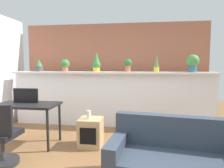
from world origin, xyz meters
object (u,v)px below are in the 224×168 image
object	(u,v)px
tv_monitor	(26,96)
potted_plant_2	(96,63)
potted_plant_0	(39,66)
office_chair	(0,140)
couch	(177,165)
side_cube_shelf	(91,132)
potted_plant_4	(156,64)
potted_plant_5	(193,62)
potted_plant_1	(65,65)
desk	(27,108)
vase_on_shelf	(89,115)
potted_plant_3	(128,64)

from	to	relation	value
tv_monitor	potted_plant_2	bearing A→B (deg)	47.16
potted_plant_0	office_chair	distance (m)	2.32
potted_plant_0	couch	bearing A→B (deg)	-37.88
side_cube_shelf	couch	world-z (taller)	couch
potted_plant_2	potted_plant_4	world-z (taller)	potted_plant_2
potted_plant_5	tv_monitor	size ratio (longest dim) A/B	0.81
potted_plant_1	potted_plant_4	bearing A→B (deg)	1.30
side_cube_shelf	couch	bearing A→B (deg)	-39.06
desk	vase_on_shelf	world-z (taller)	desk
potted_plant_5	vase_on_shelf	size ratio (longest dim) A/B	2.58
tv_monitor	vase_on_shelf	size ratio (longest dim) A/B	3.19
vase_on_shelf	potted_plant_3	bearing A→B (deg)	61.90
desk	tv_monitor	xyz separation A→B (m)	(-0.07, 0.08, 0.22)
potted_plant_1	potted_plant_4	size ratio (longest dim) A/B	0.71
office_chair	potted_plant_5	bearing A→B (deg)	32.94
potted_plant_4	vase_on_shelf	size ratio (longest dim) A/B	2.75
potted_plant_3	couch	size ratio (longest dim) A/B	0.18
potted_plant_0	office_chair	bearing A→B (deg)	-77.07
potted_plant_3	potted_plant_5	world-z (taller)	potted_plant_5
potted_plant_5	office_chair	size ratio (longest dim) A/B	0.42
potted_plant_1	side_cube_shelf	bearing A→B (deg)	-52.21
potted_plant_2	tv_monitor	xyz separation A→B (m)	(-1.08, -1.16, -0.62)
desk	potted_plant_0	bearing A→B (deg)	108.21
potted_plant_3	side_cube_shelf	world-z (taller)	potted_plant_3
potted_plant_4	tv_monitor	distance (m)	2.78
potted_plant_0	potted_plant_2	size ratio (longest dim) A/B	0.64
potted_plant_3	desk	size ratio (longest dim) A/B	0.27
side_cube_shelf	couch	xyz separation A→B (m)	(1.28, -1.04, 0.03)
couch	potted_plant_2	bearing A→B (deg)	122.69
potted_plant_3	potted_plant_2	bearing A→B (deg)	178.00
desk	side_cube_shelf	world-z (taller)	desk
potted_plant_3	tv_monitor	bearing A→B (deg)	-147.90
potted_plant_1	tv_monitor	bearing A→B (deg)	-106.36
potted_plant_4	tv_monitor	bearing A→B (deg)	-154.29
vase_on_shelf	couch	distance (m)	1.68
potted_plant_3	office_chair	bearing A→B (deg)	-130.00
potted_plant_0	tv_monitor	distance (m)	1.32
vase_on_shelf	tv_monitor	bearing A→B (deg)	178.53
potted_plant_0	potted_plant_5	world-z (taller)	potted_plant_5
potted_plant_4	desk	world-z (taller)	potted_plant_4
tv_monitor	side_cube_shelf	world-z (taller)	tv_monitor
potted_plant_2	office_chair	xyz separation A→B (m)	(-0.95, -2.03, -1.11)
potted_plant_1	potted_plant_0	bearing A→B (deg)	177.77
potted_plant_3	office_chair	world-z (taller)	potted_plant_3
potted_plant_2	potted_plant_4	distance (m)	1.37
tv_monitor	couch	world-z (taller)	tv_monitor
potted_plant_3	desk	distance (m)	2.27
tv_monitor	office_chair	world-z (taller)	tv_monitor
potted_plant_2	potted_plant_5	bearing A→B (deg)	-1.02
potted_plant_5	office_chair	xyz separation A→B (m)	(-3.08, -1.99, -1.11)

